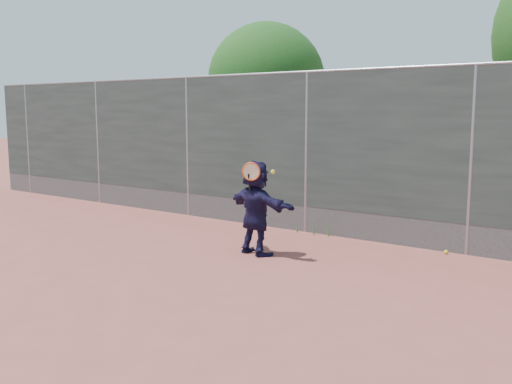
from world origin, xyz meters
The scene contains 7 objects.
ground centered at (0.00, 0.00, 0.00)m, with size 80.00×80.00×0.00m, color #9E4C42.
player centered at (0.23, 1.56, 0.76)m, with size 1.41×0.45×1.52m, color #161233.
ball_ground centered at (2.72, 3.35, 0.03)m, with size 0.07×0.07×0.07m, color yellow.
fence centered at (0.00, 3.50, 1.58)m, with size 20.00×0.06×3.03m.
swing_action centered at (0.31, 1.37, 1.34)m, with size 0.55×0.16×0.51m.
tree_left centered at (-2.85, 6.55, 2.94)m, with size 3.15×3.00×4.53m.
weed_clump centered at (0.29, 3.38, 0.13)m, with size 0.68×0.07×0.30m.
Camera 1 is at (5.46, -5.71, 2.30)m, focal length 40.00 mm.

